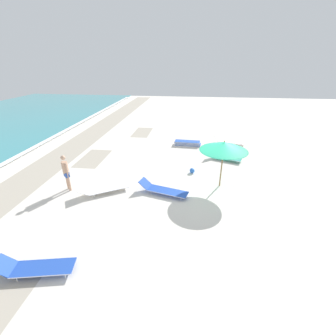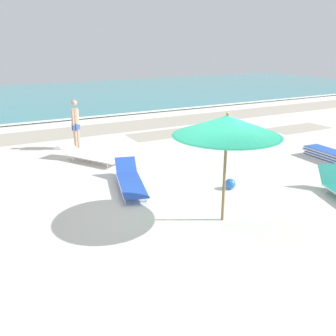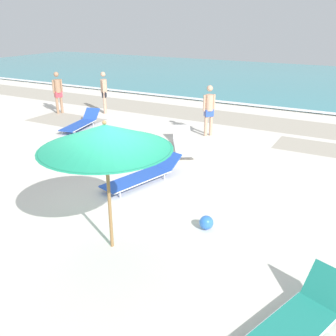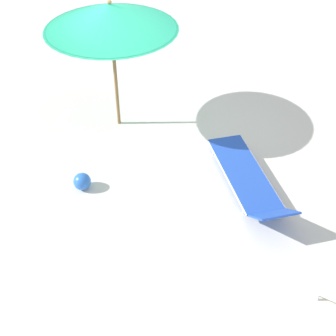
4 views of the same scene
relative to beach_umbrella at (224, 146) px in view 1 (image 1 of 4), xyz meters
The scene contains 10 objects.
ground_plane 2.26m from the beach_umbrella, 117.84° to the left, with size 60.00×60.00×0.16m.
beach_umbrella is the anchor object (origin of this frame).
lounger_stack 6.24m from the beach_umbrella, 17.67° to the left, with size 0.71×1.95×0.32m.
sun_lounger_under_umbrella 8.35m from the beach_umbrella, 134.85° to the left, with size 1.01×2.20×0.56m.
sun_lounger_beside_umbrella 5.91m from the beach_umbrella, 103.12° to the left, with size 1.71×2.28×0.49m.
sun_lounger_near_water_left 6.74m from the beach_umbrella, 10.49° to the right, with size 1.17×2.30×0.61m.
sun_lounger_near_water_right 3.85m from the beach_umbrella, ahead, with size 1.27×2.10×0.63m.
sun_lounger_mid_beach_solo 3.42m from the beach_umbrella, 110.89° to the left, with size 1.19×2.39×0.53m.
beachgoer_wading_adult 7.38m from the beach_umbrella, 99.38° to the left, with size 0.33×0.36×1.76m.
beach_ball 2.69m from the beach_umbrella, 47.46° to the left, with size 0.28×0.28×0.28m.
Camera 1 is at (-9.55, 0.83, 5.64)m, focal length 24.00 mm.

